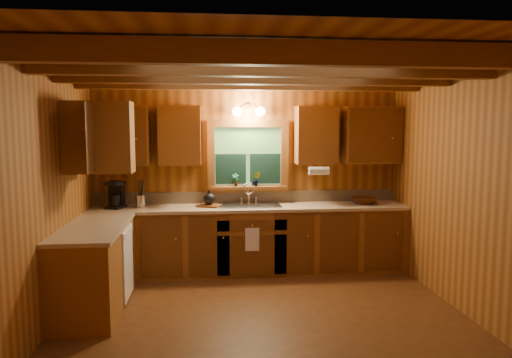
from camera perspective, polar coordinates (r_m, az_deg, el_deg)
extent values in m
plane|color=#553014|center=(5.16, 0.96, -16.09)|extent=(4.20, 4.20, 0.00)
plane|color=brown|center=(4.81, 1.02, 13.90)|extent=(4.20, 4.20, 0.00)
plane|color=brown|center=(6.69, -0.98, 0.60)|extent=(4.20, 0.00, 4.20)
plane|color=brown|center=(2.97, 5.46, -6.63)|extent=(4.20, 0.00, 4.20)
plane|color=brown|center=(5.02, -23.58, -1.83)|extent=(0.00, 3.80, 3.80)
plane|color=brown|center=(5.48, 23.36, -1.18)|extent=(0.00, 3.80, 3.80)
cube|color=brown|center=(3.62, 3.40, 14.66)|extent=(4.20, 0.14, 0.18)
cube|color=brown|center=(4.40, 1.67, 13.17)|extent=(4.20, 0.14, 0.18)
cube|color=brown|center=(5.19, 0.47, 12.11)|extent=(4.20, 0.14, 0.18)
cube|color=brown|center=(5.98, -0.41, 11.34)|extent=(4.20, 0.14, 0.18)
cube|color=brown|center=(6.53, -0.73, -7.29)|extent=(4.20, 0.62, 0.86)
cube|color=brown|center=(5.57, -18.58, -10.03)|extent=(0.62, 1.60, 0.86)
cube|color=tan|center=(6.44, -0.73, -3.40)|extent=(4.20, 0.66, 0.04)
cube|color=tan|center=(5.46, -18.65, -5.49)|extent=(0.64, 1.60, 0.04)
cube|color=tan|center=(6.72, -0.96, -2.13)|extent=(4.20, 0.02, 0.16)
cube|color=white|center=(5.70, -14.96, -9.54)|extent=(0.02, 0.60, 0.80)
cube|color=brown|center=(6.56, -15.87, 4.97)|extent=(0.78, 0.34, 0.78)
cube|color=brown|center=(6.47, -9.03, 5.12)|extent=(0.55, 0.34, 0.78)
cube|color=brown|center=(6.64, 7.11, 5.17)|extent=(0.55, 0.34, 0.78)
cube|color=brown|center=(6.85, 13.50, 5.08)|extent=(0.78, 0.34, 0.78)
cube|color=brown|center=(5.58, -20.05, 4.65)|extent=(0.34, 1.10, 0.78)
cube|color=brown|center=(6.62, -0.96, 6.60)|extent=(1.12, 0.08, 0.10)
cube|color=brown|center=(6.67, -0.95, -1.15)|extent=(1.12, 0.08, 0.10)
cube|color=brown|center=(6.61, -5.37, 2.67)|extent=(0.10, 0.08, 0.80)
cube|color=brown|center=(6.70, 3.40, 2.74)|extent=(0.10, 0.08, 0.80)
cube|color=#427C34|center=(6.67, -0.98, 2.73)|extent=(0.92, 0.01, 0.80)
cube|color=black|center=(6.64, -3.01, 1.18)|extent=(0.42, 0.02, 0.42)
cube|color=black|center=(6.68, 1.09, 1.22)|extent=(0.42, 0.02, 0.42)
cylinder|color=black|center=(6.64, -0.96, 2.89)|extent=(0.92, 0.01, 0.01)
cube|color=brown|center=(6.63, -0.92, -1.02)|extent=(1.06, 0.14, 0.04)
cylinder|color=black|center=(6.62, -0.96, 8.59)|extent=(0.08, 0.03, 0.08)
cylinder|color=black|center=(6.56, -1.80, 8.62)|extent=(0.09, 0.17, 0.08)
cylinder|color=black|center=(6.57, -0.04, 8.61)|extent=(0.09, 0.17, 0.08)
sphere|color=#FFE0A5|center=(6.49, -2.29, 8.02)|extent=(0.13, 0.13, 0.13)
sphere|color=#FFE0A5|center=(6.52, 0.55, 8.02)|extent=(0.13, 0.13, 0.13)
cylinder|color=white|center=(6.47, 7.46, 0.97)|extent=(0.27, 0.11, 0.11)
cube|color=white|center=(6.20, -0.45, -7.18)|extent=(0.18, 0.01, 0.30)
cube|color=silver|center=(6.45, -0.74, -3.16)|extent=(0.82, 0.48, 0.02)
cube|color=#262628|center=(6.44, -2.42, -3.76)|extent=(0.34, 0.40, 0.14)
cube|color=#262628|center=(6.48, 0.94, -3.70)|extent=(0.34, 0.40, 0.14)
cylinder|color=silver|center=(6.61, -0.88, -2.01)|extent=(0.04, 0.04, 0.22)
torus|color=silver|center=(6.53, -0.84, -1.13)|extent=(0.16, 0.02, 0.16)
cube|color=black|center=(6.53, -16.27, -3.19)|extent=(0.20, 0.24, 0.03)
cube|color=black|center=(6.58, -16.20, -1.62)|extent=(0.20, 0.09, 0.33)
cube|color=black|center=(6.46, -16.39, -0.49)|extent=(0.20, 0.22, 0.04)
cylinder|color=black|center=(6.48, -16.35, -2.43)|extent=(0.12, 0.12, 0.14)
cylinder|color=silver|center=(6.51, -13.55, -2.57)|extent=(0.13, 0.13, 0.16)
cylinder|color=black|center=(6.48, -13.75, -1.12)|extent=(0.03, 0.04, 0.24)
cylinder|color=black|center=(6.48, -13.59, -1.10)|extent=(0.01, 0.01, 0.24)
cylinder|color=black|center=(6.49, -13.42, -1.09)|extent=(0.03, 0.04, 0.24)
cylinder|color=black|center=(6.50, -13.30, -1.08)|extent=(0.05, 0.06, 0.24)
cube|color=#5B3213|center=(6.42, -5.57, -3.16)|extent=(0.36, 0.31, 0.03)
sphere|color=black|center=(6.40, -5.58, -2.37)|extent=(0.15, 0.15, 0.15)
cylinder|color=black|center=(6.39, -5.59, -1.51)|extent=(0.02, 0.02, 0.04)
imported|color=#48230C|center=(6.79, 12.77, -2.50)|extent=(0.42, 0.42, 0.09)
imported|color=#5B3213|center=(6.61, -2.45, -0.09)|extent=(0.11, 0.08, 0.18)
imported|color=#5B3213|center=(6.61, 0.01, -0.01)|extent=(0.12, 0.10, 0.20)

